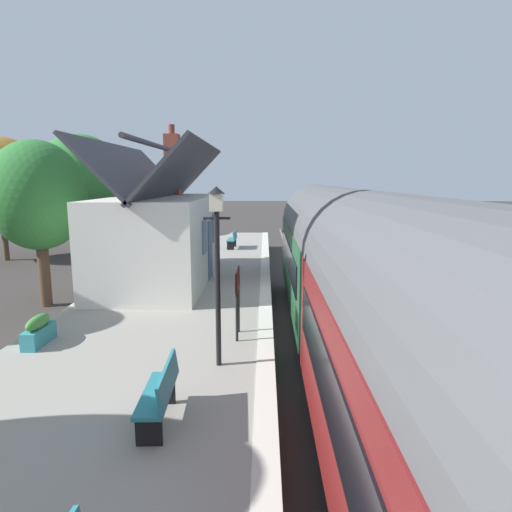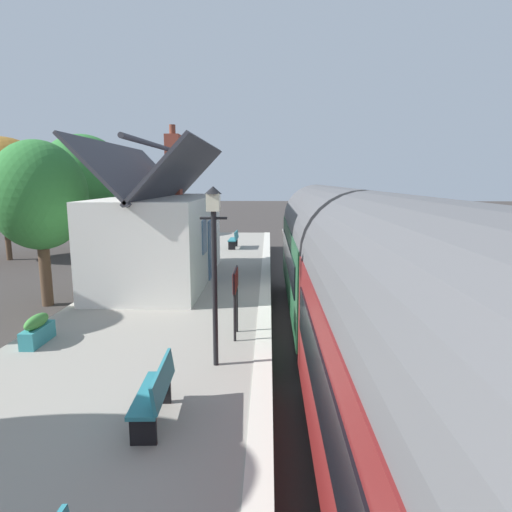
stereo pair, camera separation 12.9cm
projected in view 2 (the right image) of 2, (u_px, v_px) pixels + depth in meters
ground_plane at (302, 324)px, 13.88m from camera, size 160.00×160.00×0.00m
platform at (180, 308)px, 13.91m from camera, size 32.00×5.78×0.98m
platform_edge_coping at (265, 294)px, 13.75m from camera, size 32.00×0.36×0.02m
rail_near at (354, 323)px, 13.83m from camera, size 52.00×0.08×0.14m
rail_far at (308, 322)px, 13.87m from camera, size 52.00×0.08×0.14m
train at (362, 290)px, 9.26m from camera, size 18.97×2.73×4.32m
station_building at (162, 234)px, 15.43m from camera, size 7.78×3.50×5.63m
bench_mid_platform at (156, 392)px, 6.41m from camera, size 1.42×0.50×0.88m
bench_by_lamp at (234, 239)px, 22.83m from camera, size 1.41×0.48×0.88m
planter_edge_near at (37, 330)px, 9.55m from camera, size 0.99×0.32×0.64m
planter_corner_building at (186, 237)px, 25.27m from camera, size 0.98×0.32×0.60m
planter_edge_far at (190, 242)px, 22.22m from camera, size 0.55×0.55×0.76m
planter_under_sign at (175, 240)px, 23.77m from camera, size 0.90×0.32×0.66m
lamp_post_platform at (214, 242)px, 8.09m from camera, size 0.32×0.50×3.43m
station_sign_board at (236, 286)px, 9.84m from camera, size 0.96×0.06×1.57m
tree_behind_building at (39, 196)px, 15.31m from camera, size 3.36×3.27×5.89m
tree_far_right at (83, 173)px, 27.25m from camera, size 4.83×5.14×7.28m
tree_far_left at (2, 183)px, 24.24m from camera, size 5.15×5.49×6.85m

